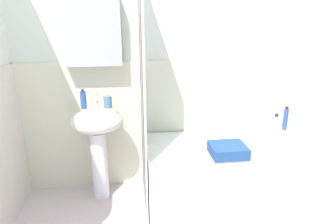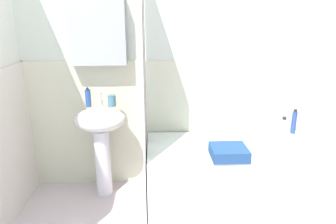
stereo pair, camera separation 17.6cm
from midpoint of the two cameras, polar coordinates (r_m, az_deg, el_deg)
name	(u,v)px [view 1 (the left image)]	position (r m, az deg, el deg)	size (l,w,h in m)	color
wall_back_tiled	(186,67)	(2.73, 1.71, 8.67)	(3.60, 0.18, 2.40)	silver
sink	(97,135)	(2.64, -15.30, -4.29)	(0.44, 0.34, 0.83)	white
faucet	(96,101)	(2.63, -15.57, 2.10)	(0.03, 0.12, 0.12)	silver
soap_dispenser	(83,100)	(2.62, -17.79, 2.23)	(0.05, 0.05, 0.17)	#2B4D98
toothbrush_cup	(108,102)	(2.61, -13.38, 1.88)	(0.07, 0.07, 0.10)	teal
bathtub	(228,170)	(2.74, 9.66, -11.00)	(1.46, 0.66, 0.53)	white
shower_curtain	(143,93)	(2.35, -7.03, 3.66)	(0.01, 0.66, 2.00)	white
body_wash_bottle	(286,119)	(3.03, 20.09, -1.25)	(0.04, 0.04, 0.23)	#2E4A99
shampoo_bottle	(276,123)	(3.00, 18.41, -1.98)	(0.05, 0.05, 0.16)	white
towel_folded	(228,150)	(2.39, 9.36, -7.23)	(0.28, 0.25, 0.08)	#264D86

